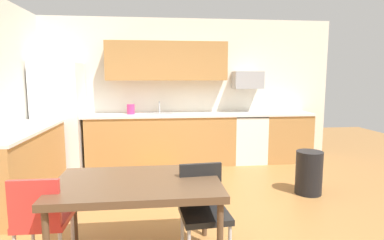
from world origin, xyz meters
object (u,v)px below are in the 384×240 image
Objects in this scene: microwave at (248,80)px; dining_table at (138,187)px; refrigerator at (60,117)px; kettle at (131,110)px; chair_near_table at (203,205)px; trash_bin at (309,173)px; oven_range at (248,138)px; chair_far_side at (41,217)px.

microwave reaches higher than dining_table.
refrigerator reaches higher than kettle.
microwave is (3.40, 0.18, 0.63)m from refrigerator.
trash_bin is at bearing 40.18° from chair_near_table.
chair_far_side is (-2.66, -3.26, 0.05)m from oven_range.
chair_far_side is at bearing -170.98° from dining_table.
refrigerator reaches higher than chair_far_side.
dining_table is 3.22m from kettle.
chair_near_table is at bearing -139.82° from trash_bin.
dining_table is 0.59m from chair_near_table.
oven_range is at bearing 50.77° from chair_far_side.
microwave is 4.41m from chair_far_side.
refrigerator is 3.42m from dining_table.
kettle reaches higher than chair_far_side.
chair_near_table is 2.23m from trash_bin.
microwave reaches higher than kettle.
oven_range is at bearing -1.31° from kettle.
refrigerator is at bearing 156.16° from trash_bin.
oven_range is at bearing 101.75° from trash_bin.
chair_far_side is (0.74, -3.18, -0.42)m from refrigerator.
trash_bin is (2.26, 1.39, -0.38)m from dining_table.
refrigerator is 2.18× the size of chair_far_side.
kettle reaches higher than chair_near_table.
dining_table is (-1.89, -3.24, -0.88)m from microwave.
oven_range is 1.52× the size of trash_bin.
trash_bin is at bearing 31.69° from dining_table.
oven_range reaches higher than chair_far_side.
microwave is 2.26m from trash_bin.
trash_bin is (1.70, 1.43, -0.20)m from chair_near_table.
kettle is at bearing 95.25° from dining_table.
dining_table is 7.00× the size of kettle.
refrigerator is at bearing 103.10° from chair_far_side.
kettle reaches higher than dining_table.
kettle is (-2.55, 1.79, 0.72)m from trash_bin.
kettle is at bearing 81.88° from chair_far_side.
trash_bin is 3.20m from kettle.
trash_bin is at bearing 26.63° from chair_far_side.
oven_range is at bearing 58.86° from dining_table.
oven_range is 0.65× the size of dining_table.
kettle is at bearing 104.81° from chair_near_table.
microwave is at bearing 1.31° from kettle.
refrigerator is 3.74m from chair_near_table.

